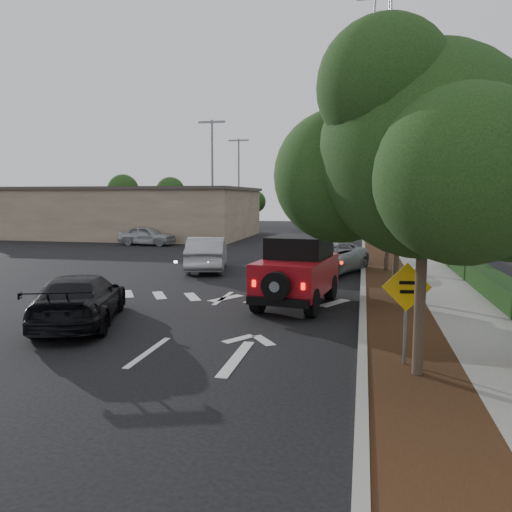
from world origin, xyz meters
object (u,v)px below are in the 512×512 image
(black_suv_oncoming, at_px, (80,299))
(speed_hump_sign, at_px, (406,300))
(red_jeep, at_px, (299,270))
(silver_suv_ahead, at_px, (326,258))

(black_suv_oncoming, height_order, speed_hump_sign, speed_hump_sign)
(red_jeep, xyz_separation_m, silver_suv_ahead, (0.37, 6.60, -0.39))
(black_suv_oncoming, bearing_deg, silver_suv_ahead, -138.21)
(red_jeep, bearing_deg, speed_hump_sign, -55.26)
(silver_suv_ahead, distance_m, speed_hump_sign, 12.42)
(red_jeep, xyz_separation_m, speed_hump_sign, (2.81, -5.56, 0.31))
(red_jeep, xyz_separation_m, black_suv_oncoming, (-5.39, -3.65, -0.43))
(black_suv_oncoming, bearing_deg, red_jeep, -164.78)
(black_suv_oncoming, xyz_separation_m, speed_hump_sign, (8.20, -1.91, 0.73))
(black_suv_oncoming, relative_size, speed_hump_sign, 2.29)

